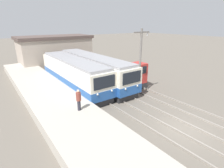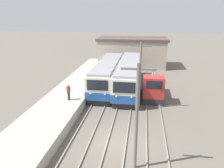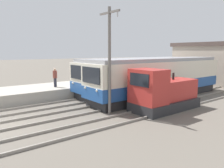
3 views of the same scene
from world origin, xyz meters
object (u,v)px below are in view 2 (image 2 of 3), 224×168
at_px(commuter_train_left, 108,76).
at_px(commuter_train_center, 129,76).
at_px(person_on_platform, 69,92).
at_px(catenary_mast_near, 137,115).
at_px(catenary_mast_mid, 140,74).
at_px(shunting_locomotive, 153,88).

distance_m(commuter_train_left, commuter_train_center, 2.81).
height_order(commuter_train_left, commuter_train_center, commuter_train_center).
distance_m(commuter_train_center, person_on_platform, 9.47).
height_order(catenary_mast_near, catenary_mast_mid, same).
xyz_separation_m(commuter_train_left, catenary_mast_near, (4.31, -15.67, 2.15)).
relative_size(shunting_locomotive, catenary_mast_near, 0.76).
bearing_deg(person_on_platform, commuter_train_center, 53.05).
height_order(commuter_train_left, catenary_mast_mid, catenary_mast_mid).
bearing_deg(catenary_mast_mid, commuter_train_left, 122.97).
xyz_separation_m(shunting_locomotive, catenary_mast_mid, (-1.49, -3.58, 2.58)).
bearing_deg(commuter_train_left, commuter_train_center, 3.46).
distance_m(shunting_locomotive, catenary_mast_mid, 4.66).
bearing_deg(catenary_mast_near, person_on_platform, 130.99).
distance_m(catenary_mast_near, catenary_mast_mid, 9.03).
bearing_deg(commuter_train_left, shunting_locomotive, -27.79).
distance_m(shunting_locomotive, person_on_platform, 9.73).
height_order(commuter_train_left, person_on_platform, commuter_train_left).
bearing_deg(catenary_mast_near, shunting_locomotive, 83.26).
bearing_deg(person_on_platform, catenary_mast_mid, 5.97).
bearing_deg(shunting_locomotive, catenary_mast_mid, -112.61).
height_order(catenary_mast_mid, person_on_platform, catenary_mast_mid).
height_order(shunting_locomotive, catenary_mast_mid, catenary_mast_mid).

